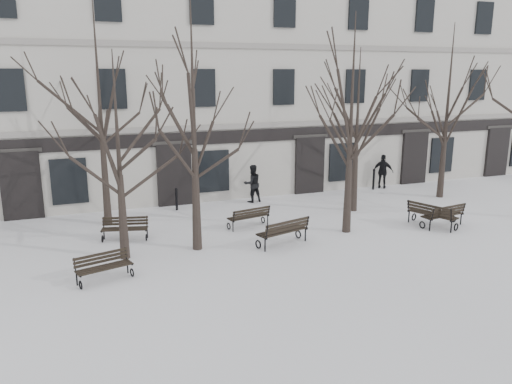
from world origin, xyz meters
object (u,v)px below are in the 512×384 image
bench_2 (444,215)px  bench_4 (249,216)px  tree_0 (117,132)px  bench_3 (125,228)px  bench_5 (432,214)px  tree_1 (193,97)px  bench_0 (104,266)px  tree_2 (352,99)px  bench_1 (284,231)px

bench_2 → bench_4: (-7.38, 2.68, -0.05)m
tree_0 → bench_4: 6.54m
bench_3 → bench_5: bench_5 is taller
tree_1 → bench_0: bearing=-152.9°
tree_1 → bench_4: size_ratio=4.70×
bench_0 → bench_5: (12.79, 0.89, 0.09)m
tree_2 → bench_2: 6.16m
bench_3 → bench_1: bearing=-12.3°
tree_0 → bench_1: tree_0 is taller
bench_3 → bench_4: size_ratio=0.98×
tree_1 → bench_2: bearing=-5.7°
bench_1 → bench_5: 6.48m
tree_2 → bench_0: 10.49m
bench_5 → bench_2: bearing=-133.4°
tree_2 → bench_5: size_ratio=3.97×
tree_1 → bench_5: size_ratio=4.10×
tree_1 → bench_0: size_ratio=4.89×
bench_0 → bench_2: 13.26m
tree_0 → bench_3: (0.22, 1.94, -3.79)m
bench_4 → tree_1: bearing=21.6°
tree_1 → tree_0: bearing=179.9°
tree_0 → tree_2: tree_2 is taller
bench_2 → bench_5: 0.49m
bench_2 → bench_3: bearing=-21.9°
tree_1 → bench_2: (9.95, -0.99, -4.79)m
bench_0 → bench_4: bench_4 is taller
bench_0 → tree_2: bearing=-6.3°
bench_0 → tree_1: bearing=11.2°
bench_3 → tree_2: bearing=0.3°
tree_1 → bench_4: 5.73m
tree_2 → bench_4: (-3.40, 1.83, -4.67)m
tree_2 → bench_3: size_ratio=4.66×
bench_4 → bench_5: bench_5 is taller
tree_2 → bench_5: tree_2 is taller
bench_1 → bench_3: bench_1 is taller
bench_0 → bench_4: bearing=14.1°
bench_1 → tree_0: bearing=-23.5°
bench_2 → bench_4: size_ratio=1.09×
bench_1 → bench_4: bearing=-95.5°
bench_0 → bench_1: bench_1 is taller
tree_2 → bench_0: tree_2 is taller
tree_0 → tree_1: (2.50, -0.00, 1.06)m
tree_0 → bench_5: size_ratio=3.28×
tree_1 → tree_2: bearing=-1.3°
bench_1 → bench_5: bench_1 is taller
tree_0 → tree_1: 2.71m
tree_1 → bench_2: tree_1 is taller
tree_1 → bench_3: 5.70m
bench_2 → bench_5: bench_5 is taller
bench_0 → bench_2: bearing=-12.8°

